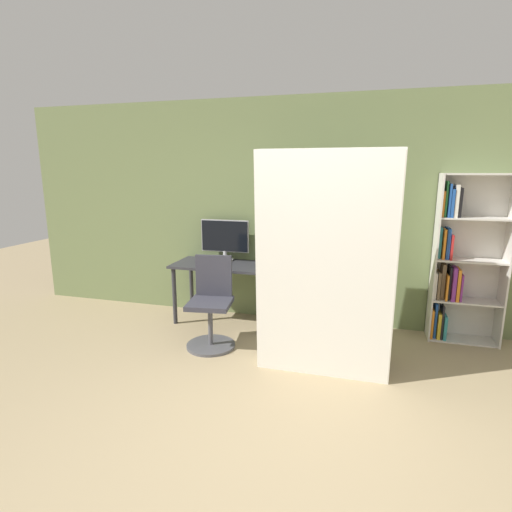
% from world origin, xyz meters
% --- Properties ---
extents(ground_plane, '(16.00, 16.00, 0.00)m').
position_xyz_m(ground_plane, '(0.00, 0.00, 0.00)').
color(ground_plane, '#9E8966').
extents(wall_back, '(8.00, 0.06, 2.70)m').
position_xyz_m(wall_back, '(0.00, 2.63, 1.35)').
color(wall_back, '#6B7A4C').
rests_on(wall_back, ground).
extents(desk, '(1.20, 0.61, 0.73)m').
position_xyz_m(desk, '(-1.16, 2.30, 0.63)').
color(desk, '#2D2D33').
rests_on(desk, ground).
extents(monitor, '(0.62, 0.21, 0.52)m').
position_xyz_m(monitor, '(-1.19, 2.48, 1.02)').
color(monitor, '#B7B7BC').
rests_on(monitor, desk).
extents(office_chair, '(0.52, 0.52, 0.96)m').
position_xyz_m(office_chair, '(-1.03, 1.60, 0.40)').
color(office_chair, '#4C4C51').
rests_on(office_chair, ground).
extents(bookshelf, '(0.72, 0.30, 1.82)m').
position_xyz_m(bookshelf, '(1.50, 2.49, 0.88)').
color(bookshelf, beige).
rests_on(bookshelf, ground).
extents(mattress_near, '(1.20, 0.36, 2.04)m').
position_xyz_m(mattress_near, '(0.18, 1.29, 1.02)').
color(mattress_near, silver).
rests_on(mattress_near, ground).
extents(mattress_far, '(1.20, 0.35, 2.04)m').
position_xyz_m(mattress_far, '(0.18, 1.69, 1.02)').
color(mattress_far, silver).
rests_on(mattress_far, ground).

